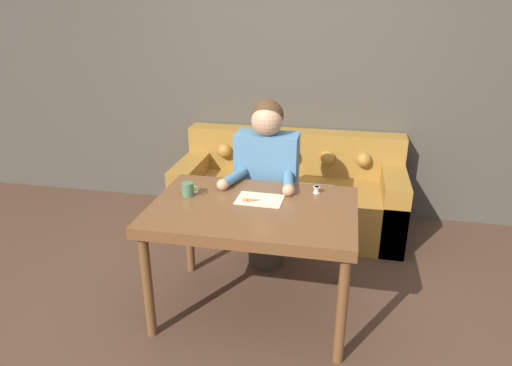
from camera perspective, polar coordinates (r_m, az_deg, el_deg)
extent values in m
plane|color=#4C3323|center=(3.10, -0.79, -16.68)|extent=(16.00, 16.00, 0.00)
cube|color=#474238|center=(4.26, 4.45, 13.29)|extent=(8.00, 0.06, 2.60)
cube|color=brown|center=(2.81, -0.26, -3.54)|extent=(1.26, 0.86, 0.07)
cylinder|color=brown|center=(2.86, -13.37, -12.52)|extent=(0.06, 0.06, 0.69)
cylinder|color=brown|center=(2.64, 10.67, -15.47)|extent=(0.06, 0.06, 0.69)
cylinder|color=brown|center=(3.44, -8.34, -5.81)|extent=(0.06, 0.06, 0.69)
cylinder|color=brown|center=(3.27, 11.04, -7.63)|extent=(0.06, 0.06, 0.69)
cube|color=olive|center=(4.12, 4.09, -2.75)|extent=(1.97, 0.83, 0.44)
cube|color=olive|center=(4.25, 4.79, 4.01)|extent=(1.97, 0.22, 0.39)
cube|color=olive|center=(4.28, -7.73, -0.77)|extent=(0.20, 0.83, 0.60)
cube|color=olive|center=(4.08, 16.57, -2.67)|extent=(0.20, 0.83, 0.60)
sphere|color=olive|center=(4.24, -3.91, 4.01)|extent=(0.13, 0.13, 0.13)
sphere|color=olive|center=(4.17, 0.27, 3.76)|extent=(0.13, 0.13, 0.13)
sphere|color=olive|center=(4.12, 4.57, 3.47)|extent=(0.13, 0.13, 0.13)
sphere|color=olive|center=(4.10, 8.94, 3.16)|extent=(0.13, 0.13, 0.13)
sphere|color=olive|center=(4.10, 13.33, 2.83)|extent=(0.13, 0.13, 0.13)
cube|color=white|center=(3.91, 7.16, -0.67)|extent=(0.35, 0.22, 0.00)
cylinder|color=#33281E|center=(3.56, 1.30, -6.53)|extent=(0.28, 0.28, 0.48)
cube|color=teal|center=(3.34, 1.38, 1.45)|extent=(0.45, 0.22, 0.57)
sphere|color=tan|center=(3.20, 1.38, 7.81)|extent=(0.22, 0.22, 0.22)
sphere|color=#472D19|center=(3.23, 1.48, 8.41)|extent=(0.23, 0.23, 0.23)
cylinder|color=teal|center=(3.14, -2.86, 0.63)|extent=(0.15, 0.29, 0.07)
sphere|color=tan|center=(3.03, -4.20, -0.22)|extent=(0.08, 0.08, 0.08)
cylinder|color=teal|center=(3.07, 4.06, 0.11)|extent=(0.11, 0.29, 0.07)
sphere|color=tan|center=(2.94, 4.07, -0.90)|extent=(0.08, 0.08, 0.08)
cube|color=beige|center=(2.88, 0.46, -2.08)|extent=(0.30, 0.22, 0.00)
cube|color=silver|center=(2.88, 1.38, -2.08)|extent=(0.11, 0.06, 0.00)
cube|color=#D1511E|center=(2.86, -0.50, -2.25)|extent=(0.07, 0.04, 0.00)
torus|color=#D1511E|center=(2.85, -1.25, -2.32)|extent=(0.04, 0.04, 0.01)
cube|color=silver|center=(2.86, 1.40, -2.25)|extent=(0.12, 0.02, 0.00)
cube|color=#D1511E|center=(2.87, -0.51, -2.14)|extent=(0.08, 0.02, 0.00)
torus|color=#D1511E|center=(2.88, -1.26, -2.10)|extent=(0.04, 0.04, 0.01)
cylinder|color=silver|center=(2.87, 0.24, -2.19)|extent=(0.01, 0.01, 0.01)
cylinder|color=#47704C|center=(2.95, -8.52, -0.78)|extent=(0.08, 0.08, 0.09)
torus|color=#47704C|center=(2.94, -7.61, -0.78)|extent=(0.05, 0.01, 0.05)
cylinder|color=beige|center=(3.00, 7.58, -0.85)|extent=(0.03, 0.03, 0.04)
cylinder|color=beige|center=(2.99, 7.60, -0.49)|extent=(0.04, 0.04, 0.00)
cylinder|color=beige|center=(3.01, 7.56, -1.21)|extent=(0.04, 0.04, 0.00)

